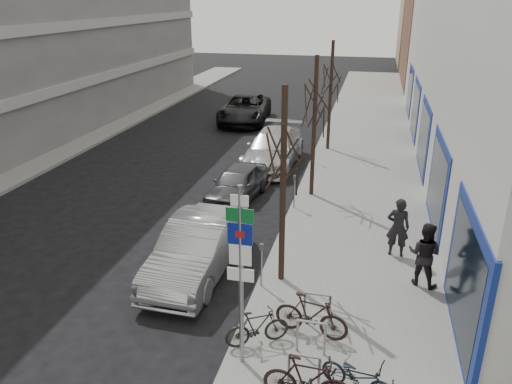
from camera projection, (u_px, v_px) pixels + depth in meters
The scene contains 23 objects.
ground at pixel (140, 349), 11.31m from camera, with size 120.00×120.00×0.00m, color black.
sidewalk_east at pixel (360, 200), 19.38m from camera, with size 5.00×70.00×0.15m, color slate.
sidewalk_west at pixel (14, 170), 22.68m from camera, with size 3.00×70.00×0.15m, color slate.
brick_building_far at pixel (477, 38), 43.27m from camera, with size 12.00×14.00×8.00m, color brown.
tan_building_far at pixel (460, 23), 56.56m from camera, with size 13.00×12.00×9.00m, color #937A5B.
highway_sign_pole at pixel (241, 267), 9.89m from camera, with size 0.55×0.10×4.20m.
bike_rack at pixel (311, 333), 10.80m from camera, with size 0.66×2.26×0.83m.
tree_near at pixel (284, 141), 12.42m from camera, with size 1.80×1.80×5.50m.
tree_mid at pixel (316, 94), 18.30m from camera, with size 1.80×1.80×5.50m.
tree_far at pixel (332, 70), 24.18m from camera, with size 1.80×1.80×5.50m.
meter_front at pixel (261, 261), 13.23m from camera, with size 0.10×0.08×1.27m.
meter_mid at pixel (294, 188), 18.21m from camera, with size 0.10×0.08×1.27m.
meter_back at pixel (313, 147), 23.19m from camera, with size 0.10×0.08×1.27m.
bike_near_right at pixel (308, 380), 9.45m from camera, with size 0.53×1.77×1.07m, color black.
bike_mid_curb at pixel (358, 373), 9.72m from camera, with size 0.46×1.52×0.93m, color black.
bike_mid_inner at pixel (257, 327), 11.10m from camera, with size 0.44×1.49×0.90m, color black.
bike_far_inner at pixel (311, 315), 11.38m from camera, with size 0.52×1.76×1.07m, color black.
parked_car_front at pixel (197, 248), 14.15m from camera, with size 1.70×4.87×1.61m, color #ACADB2.
parked_car_mid at pixel (237, 183), 19.39m from camera, with size 1.57×3.90×1.33m, color #46464B.
parked_car_back at pixel (273, 148), 23.35m from camera, with size 2.27×5.58×1.62m, color #B4B4B9.
lane_car at pixel (245, 109), 31.34m from camera, with size 2.79×6.06×1.68m, color black.
pedestrian_near at pixel (398, 227), 14.80m from camera, with size 0.67×0.44×1.84m, color black.
pedestrian_far at pixel (424, 254), 13.28m from camera, with size 0.68×0.46×1.83m, color black.
Camera 1 is at (4.68, -8.35, 7.48)m, focal length 35.00 mm.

